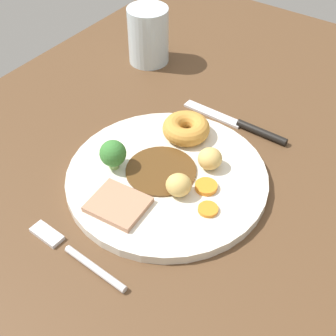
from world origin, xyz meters
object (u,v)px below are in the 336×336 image
object	(u,v)px
roast_potato_left	(210,159)
carrot_coin_front	(206,187)
meat_slice_main	(118,204)
roast_potato_right	(179,185)
yorkshire_pudding	(186,128)
carrot_coin_back	(208,209)
broccoli_floret	(113,154)
dinner_plate	(168,177)
knife	(243,125)
water_glass	(148,35)
fork	(73,253)

from	to	relation	value
roast_potato_left	carrot_coin_front	distance (cm)	4.53
meat_slice_main	roast_potato_right	size ratio (longest dim) A/B	2.07
yorkshire_pudding	carrot_coin_back	world-z (taller)	yorkshire_pudding
carrot_coin_front	broccoli_floret	world-z (taller)	broccoli_floret
dinner_plate	yorkshire_pudding	xyz separation A→B (cm)	(8.36, 2.51, 2.08)
yorkshire_pudding	carrot_coin_back	distance (cm)	15.46
dinner_plate	broccoli_floret	world-z (taller)	broccoli_floret
broccoli_floret	knife	size ratio (longest dim) A/B	0.24
yorkshire_pudding	roast_potato_right	world-z (taller)	roast_potato_right
carrot_coin_front	carrot_coin_back	size ratio (longest dim) A/B	1.16
carrot_coin_back	water_glass	size ratio (longest dim) A/B	0.25
dinner_plate	roast_potato_left	distance (cm)	6.45
fork	water_glass	xyz separation A→B (cm)	(41.71, 19.63, 4.85)
meat_slice_main	broccoli_floret	world-z (taller)	broccoli_floret
meat_slice_main	knife	size ratio (longest dim) A/B	0.39
meat_slice_main	carrot_coin_front	xyz separation A→B (cm)	(9.43, -7.66, -0.08)
fork	meat_slice_main	bearing A→B (deg)	-89.07
water_glass	broccoli_floret	bearing A→B (deg)	-152.23
roast_potato_left	roast_potato_right	size ratio (longest dim) A/B	1.00
dinner_plate	knife	world-z (taller)	dinner_plate
roast_potato_right	knife	world-z (taller)	roast_potato_right
carrot_coin_back	broccoli_floret	xyz separation A→B (cm)	(-0.63, 15.26, 2.22)
meat_slice_main	carrot_coin_front	bearing A→B (deg)	-39.10
meat_slice_main	water_glass	distance (cm)	38.99
water_glass	roast_potato_right	bearing A→B (deg)	-136.97
roast_potato_left	water_glass	distance (cm)	32.64
carrot_coin_back	meat_slice_main	bearing A→B (deg)	121.73
yorkshire_pudding	dinner_plate	bearing A→B (deg)	-163.27
broccoli_floret	fork	bearing A→B (deg)	-160.25
dinner_plate	knife	xyz separation A→B (cm)	(16.67, -3.00, -0.25)
fork	yorkshire_pudding	bearing A→B (deg)	-85.96
broccoli_floret	water_glass	bearing A→B (deg)	27.77
carrot_coin_front	fork	bearing A→B (deg)	155.91
roast_potato_left	carrot_coin_front	xyz separation A→B (cm)	(-3.94, -1.89, -1.21)
meat_slice_main	knife	distance (cm)	26.00
roast_potato_right	broccoli_floret	xyz separation A→B (cm)	(-0.98, 10.40, 0.89)
roast_potato_left	roast_potato_right	distance (cm)	6.88
yorkshire_pudding	broccoli_floret	world-z (taller)	broccoli_floret
yorkshire_pudding	carrot_coin_front	distance (cm)	11.54
carrot_coin_front	carrot_coin_back	world-z (taller)	carrot_coin_front
roast_potato_right	fork	bearing A→B (deg)	160.02
broccoli_floret	water_glass	distance (cm)	31.45
dinner_plate	yorkshire_pudding	size ratio (longest dim) A/B	3.93
carrot_coin_front	knife	distance (cm)	16.42
meat_slice_main	roast_potato_left	xyz separation A→B (cm)	(13.36, -5.78, 1.13)
carrot_coin_front	knife	size ratio (longest dim) A/B	0.17
dinner_plate	water_glass	world-z (taller)	water_glass
carrot_coin_back	water_glass	xyz separation A→B (cm)	(27.17, 29.90, 3.59)
roast_potato_right	carrot_coin_back	xyz separation A→B (cm)	(-0.35, -4.86, -1.34)
yorkshire_pudding	meat_slice_main	bearing A→B (deg)	-177.41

